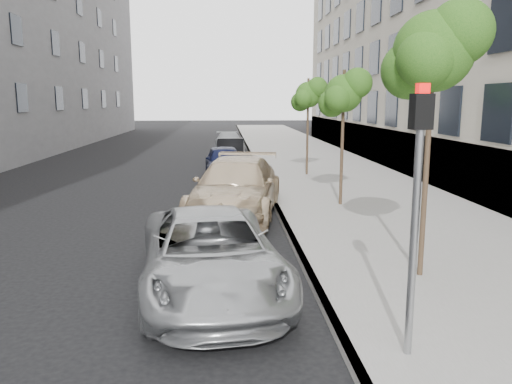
{
  "coord_description": "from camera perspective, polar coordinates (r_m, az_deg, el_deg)",
  "views": [
    {
      "loc": [
        -0.44,
        -7.21,
        3.35
      ],
      "look_at": [
        0.2,
        2.87,
        1.5
      ],
      "focal_mm": 35.0,
      "sensor_mm": 36.0,
      "label": 1
    }
  ],
  "objects": [
    {
      "name": "tree_mid",
      "position": [
        15.65,
        10.09,
        11.02
      ],
      "size": [
        1.53,
        1.33,
        4.19
      ],
      "color": "#38281C",
      "rests_on": "sidewalk"
    },
    {
      "name": "curb",
      "position": [
        31.43,
        -0.68,
        4.4
      ],
      "size": [
        0.15,
        72.0,
        0.14
      ],
      "primitive_type": "cube",
      "color": "#9E9B93",
      "rests_on": "ground"
    },
    {
      "name": "ground",
      "position": [
        7.97,
        -0.17,
        -14.5
      ],
      "size": [
        160.0,
        160.0,
        0.0
      ],
      "primitive_type": "plane",
      "color": "black",
      "rests_on": "ground"
    },
    {
      "name": "sedan_rear",
      "position": [
        33.81,
        -3.07,
        5.76
      ],
      "size": [
        2.04,
        4.42,
        1.25
      ],
      "primitive_type": "imported",
      "rotation": [
        0.0,
        0.0,
        0.07
      ],
      "color": "gray",
      "rests_on": "ground"
    },
    {
      "name": "sidewalk",
      "position": [
        31.74,
        4.98,
        4.42
      ],
      "size": [
        6.4,
        72.0,
        0.14
      ],
      "primitive_type": "cube",
      "color": "gray",
      "rests_on": "ground"
    },
    {
      "name": "signal_pole",
      "position": [
        6.38,
        17.9,
        0.01
      ],
      "size": [
        0.26,
        0.2,
        3.42
      ],
      "rotation": [
        0.0,
        0.0,
        0.09
      ],
      "color": "#939699",
      "rests_on": "sidewalk"
    },
    {
      "name": "suv",
      "position": [
        14.68,
        -2.27,
        0.51
      ],
      "size": [
        3.29,
        6.07,
        1.67
      ],
      "primitive_type": "imported",
      "rotation": [
        0.0,
        0.0,
        -0.17
      ],
      "color": "#CCB491",
      "rests_on": "ground"
    },
    {
      "name": "tree_far",
      "position": [
        22.02,
        6.05,
        10.97
      ],
      "size": [
        1.52,
        1.32,
        4.21
      ],
      "color": "#38281C",
      "rests_on": "sidewalk"
    },
    {
      "name": "minivan",
      "position": [
        8.86,
        -5.23,
        -7.05
      ],
      "size": [
        2.94,
        5.33,
        1.41
      ],
      "primitive_type": "imported",
      "rotation": [
        0.0,
        0.0,
        0.12
      ],
      "color": "#A7AAAC",
      "rests_on": "ground"
    },
    {
      "name": "tree_near",
      "position": [
        9.49,
        19.77,
        14.85
      ],
      "size": [
        1.73,
        1.53,
        4.91
      ],
      "color": "#38281C",
      "rests_on": "sidewalk"
    },
    {
      "name": "sedan_blue",
      "position": [
        22.15,
        -3.65,
        3.5
      ],
      "size": [
        1.89,
        4.21,
        1.4
      ],
      "primitive_type": "imported",
      "rotation": [
        0.0,
        0.0,
        0.06
      ],
      "color": "black",
      "rests_on": "ground"
    },
    {
      "name": "sedan_black",
      "position": [
        26.83,
        -2.91,
        4.65
      ],
      "size": [
        1.62,
        4.15,
        1.35
      ],
      "primitive_type": "imported",
      "rotation": [
        0.0,
        0.0,
        -0.05
      ],
      "color": "black",
      "rests_on": "ground"
    }
  ]
}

